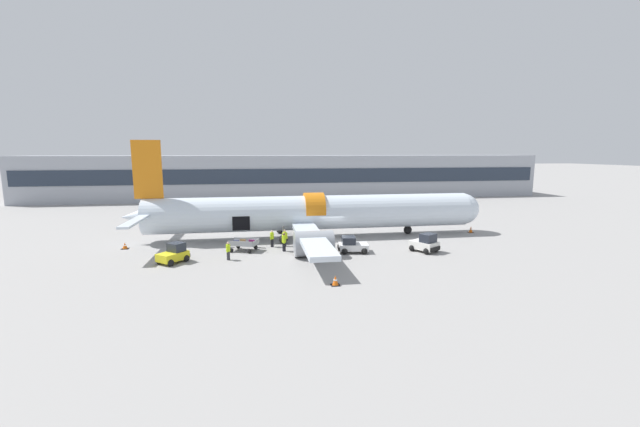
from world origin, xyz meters
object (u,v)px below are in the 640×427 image
object	(u,v)px
ground_crew_loader_b	(284,242)
ground_crew_driver	(272,238)
airplane	(309,213)
baggage_tug_mid	(352,245)
ground_crew_loader_a	(285,238)
baggage_cart_loading	(244,245)
baggage_tug_lead	(174,254)
baggage_tug_rear	(425,244)
ground_crew_supervisor	(228,250)

from	to	relation	value
ground_crew_loader_b	ground_crew_driver	distance (m)	2.12
airplane	baggage_tug_mid	xyz separation A→B (m)	(2.95, -6.87, -1.96)
airplane	ground_crew_loader_a	bearing A→B (deg)	-128.59
baggage_cart_loading	ground_crew_loader_b	xyz separation A→B (m)	(3.58, -0.72, 0.34)
ground_crew_loader_a	ground_crew_loader_b	world-z (taller)	ground_crew_loader_b
baggage_tug_lead	ground_crew_loader_b	distance (m)	9.48
ground_crew_loader_a	baggage_tug_rear	bearing A→B (deg)	-18.28
baggage_tug_mid	ground_crew_loader_b	bearing A→B (deg)	167.56
baggage_tug_rear	ground_crew_loader_a	xyz separation A→B (m)	(-12.48, 4.12, 0.14)
ground_crew_loader_b	baggage_tug_mid	bearing A→B (deg)	-12.44
baggage_tug_mid	ground_crew_supervisor	size ratio (longest dim) A/B	1.85
baggage_tug_rear	airplane	bearing A→B (deg)	141.06
airplane	ground_crew_loader_a	xyz separation A→B (m)	(-2.89, -3.62, -1.72)
baggage_tug_lead	baggage_cart_loading	size ratio (longest dim) A/B	0.79
ground_crew_loader_a	ground_crew_supervisor	xyz separation A→B (m)	(-5.06, -4.10, -0.04)
baggage_tug_mid	baggage_cart_loading	xyz separation A→B (m)	(-9.64, 2.06, -0.06)
ground_crew_loader_b	ground_crew_driver	size ratio (longest dim) A/B	1.06
baggage_tug_rear	ground_crew_driver	world-z (taller)	baggage_tug_rear
airplane	ground_crew_loader_b	distance (m)	6.56
baggage_cart_loading	baggage_tug_rear	bearing A→B (deg)	-10.23
baggage_cart_loading	ground_crew_driver	bearing A→B (deg)	23.90
airplane	baggage_tug_mid	world-z (taller)	airplane
airplane	ground_crew_supervisor	size ratio (longest dim) A/B	24.38
airplane	baggage_tug_rear	bearing A→B (deg)	-38.94
baggage_tug_lead	baggage_cart_loading	world-z (taller)	baggage_tug_lead
ground_crew_loader_a	ground_crew_driver	distance (m)	1.23
airplane	baggage_tug_lead	xyz separation A→B (m)	(-12.32, -7.76, -1.91)
baggage_tug_rear	baggage_cart_loading	world-z (taller)	baggage_tug_rear
ground_crew_loader_a	baggage_cart_loading	bearing A→B (deg)	-162.65
airplane	baggage_tug_mid	size ratio (longest dim) A/B	13.17
baggage_tug_mid	baggage_cart_loading	distance (m)	9.85
baggage_tug_lead	baggage_tug_mid	bearing A→B (deg)	3.34
ground_crew_loader_b	ground_crew_supervisor	xyz separation A→B (m)	(-4.84, -2.20, -0.08)
airplane	baggage_tug_rear	world-z (taller)	airplane
baggage_tug_lead	ground_crew_loader_a	bearing A→B (deg)	23.66
baggage_tug_lead	baggage_cart_loading	xyz separation A→B (m)	(5.64, 2.95, -0.11)
baggage_tug_lead	ground_crew_supervisor	world-z (taller)	baggage_tug_lead
baggage_cart_loading	baggage_tug_lead	bearing A→B (deg)	-152.40
baggage_tug_rear	baggage_tug_mid	bearing A→B (deg)	172.44
airplane	ground_crew_loader_a	size ratio (longest dim) A/B	23.21
baggage_tug_mid	ground_crew_loader_a	bearing A→B (deg)	150.98
baggage_tug_lead	baggage_cart_loading	distance (m)	6.36
baggage_cart_loading	ground_crew_loader_a	bearing A→B (deg)	17.35
baggage_cart_loading	ground_crew_driver	world-z (taller)	ground_crew_driver
baggage_tug_rear	baggage_cart_loading	bearing A→B (deg)	169.77
baggage_tug_mid	baggage_tug_rear	size ratio (longest dim) A/B	1.02
ground_crew_loader_b	baggage_tug_lead	bearing A→B (deg)	-166.41
ground_crew_loader_b	ground_crew_driver	xyz separation A→B (m)	(-1.01, 1.86, -0.05)
baggage_cart_loading	baggage_tug_mid	bearing A→B (deg)	-12.04
ground_crew_loader_a	airplane	bearing A→B (deg)	51.41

